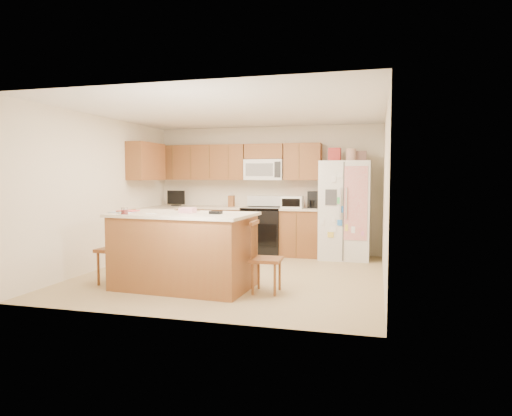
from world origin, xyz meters
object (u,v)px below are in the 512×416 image
(windsor_chair_back, at_px, (193,246))
(windsor_chair_right, at_px, (265,259))
(stove, at_px, (263,230))
(island, at_px, (184,250))
(refrigerator, at_px, (345,209))
(windsor_chair_left, at_px, (117,249))

(windsor_chair_back, distance_m, windsor_chair_right, 1.33)
(stove, distance_m, island, 2.91)
(refrigerator, relative_size, windsor_chair_left, 1.94)
(island, height_order, windsor_chair_back, island)
(windsor_chair_left, distance_m, windsor_chair_back, 1.08)
(stove, height_order, windsor_chair_back, stove)
(island, distance_m, windsor_chair_back, 0.58)
(refrigerator, distance_m, island, 3.46)
(refrigerator, bearing_deg, stove, 177.70)
(island, xyz_separation_m, windsor_chair_right, (1.13, 0.04, -0.07))
(stove, xyz_separation_m, refrigerator, (1.57, -0.06, 0.45))
(refrigerator, height_order, windsor_chair_back, refrigerator)
(stove, relative_size, windsor_chair_left, 1.08)
(island, bearing_deg, windsor_chair_left, -179.31)
(island, bearing_deg, stove, 82.22)
(stove, xyz_separation_m, windsor_chair_right, (0.73, -2.84, -0.03))
(refrigerator, xyz_separation_m, windsor_chair_left, (-2.98, -2.83, -0.42))
(windsor_chair_right, bearing_deg, refrigerator, 73.17)
(refrigerator, xyz_separation_m, windsor_chair_back, (-2.06, -2.25, -0.43))
(refrigerator, xyz_separation_m, windsor_chair_right, (-0.84, -2.77, -0.48))
(windsor_chair_left, distance_m, windsor_chair_right, 2.14)
(windsor_chair_right, bearing_deg, windsor_chair_left, -178.52)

